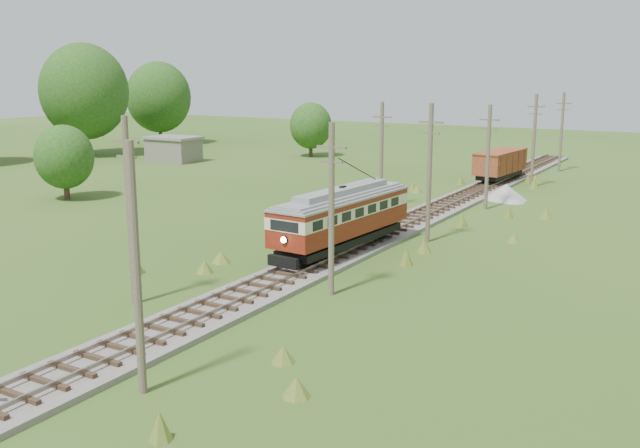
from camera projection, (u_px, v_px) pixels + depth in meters
The scene contains 17 objects.
railbed_main at pixel (401, 225), 50.80m from camera, with size 3.60×96.00×0.57m.
streetcar at pixel (342, 214), 42.90m from camera, with size 3.54×12.00×5.44m.
gondola at pixel (500, 163), 70.66m from camera, with size 3.31×8.32×2.70m.
gravel_pile at pixel (507, 193), 61.77m from camera, with size 3.79×4.02×1.38m.
utility_pole_r_1 at pixel (136, 271), 23.92m from camera, with size 0.30×0.30×8.80m.
utility_pole_r_2 at pixel (331, 208), 34.78m from camera, with size 1.60×0.30×8.60m.
utility_pole_r_3 at pixel (429, 172), 45.76m from camera, with size 1.60×0.30×9.00m.
utility_pole_r_4 at pixel (488, 156), 56.89m from camera, with size 1.60×0.30×8.40m.
utility_pole_r_5 at pixel (534, 140), 67.61m from camera, with size 1.60×0.30×8.90m.
utility_pole_r_6 at pixel (562, 131), 78.70m from camera, with size 1.60×0.30×8.70m.
utility_pole_l_a at pixel (129, 209), 33.38m from camera, with size 1.60×0.30×9.00m.
utility_pole_l_b at pixel (381, 154), 57.20m from camera, with size 1.60×0.30×8.60m.
tree_left_4 at pixel (84, 92), 92.62m from camera, with size 11.34×11.34×14.61m.
tree_left_5 at pixel (159, 97), 107.37m from camera, with size 9.66×9.66×12.44m.
tree_mid_a at pixel (311, 126), 92.51m from camera, with size 5.46×5.46×7.03m.
tree_mid_c at pixel (64, 157), 61.50m from camera, with size 5.04×5.04×6.49m.
shed at pixel (173, 149), 87.98m from camera, with size 6.40×4.40×3.10m.
Camera 1 is at (20.07, -11.77, 10.98)m, focal length 40.00 mm.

